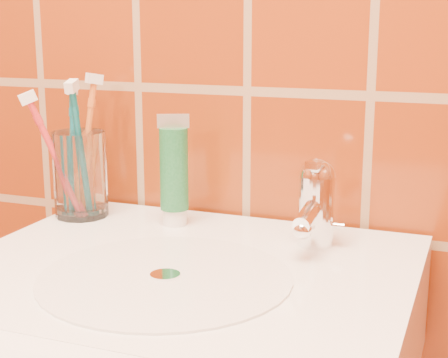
% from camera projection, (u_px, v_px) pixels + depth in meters
% --- Properties ---
extents(glass_tumbler, '(0.10, 0.10, 0.13)m').
position_uv_depth(glass_tumbler, '(80.00, 174.00, 1.05)').
color(glass_tumbler, white).
rests_on(glass_tumbler, pedestal_sink).
extents(toothpaste_tube, '(0.05, 0.04, 0.16)m').
position_uv_depth(toothpaste_tube, '(174.00, 174.00, 1.00)').
color(toothpaste_tube, white).
rests_on(toothpaste_tube, pedestal_sink).
extents(faucet, '(0.05, 0.11, 0.12)m').
position_uv_depth(faucet, '(316.00, 200.00, 0.91)').
color(faucet, white).
rests_on(faucet, pedestal_sink).
extents(toothbrush_0, '(0.06, 0.09, 0.21)m').
position_uv_depth(toothbrush_0, '(74.00, 151.00, 1.05)').
color(toothbrush_0, '#0D5F70').
rests_on(toothbrush_0, glass_tumbler).
extents(toothbrush_1, '(0.16, 0.15, 0.21)m').
position_uv_depth(toothbrush_1, '(56.00, 158.00, 1.02)').
color(toothbrush_1, red).
rests_on(toothbrush_1, glass_tumbler).
extents(toothbrush_2, '(0.05, 0.11, 0.23)m').
position_uv_depth(toothbrush_2, '(81.00, 152.00, 1.02)').
color(toothbrush_2, '#0C5D68').
rests_on(toothbrush_2, glass_tumbler).
extents(toothbrush_3, '(0.09, 0.10, 0.23)m').
position_uv_depth(toothbrush_3, '(87.00, 145.00, 1.06)').
color(toothbrush_3, orange).
rests_on(toothbrush_3, glass_tumbler).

